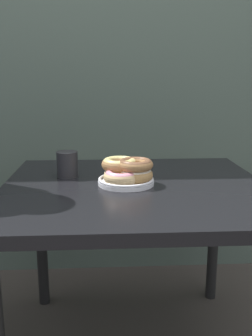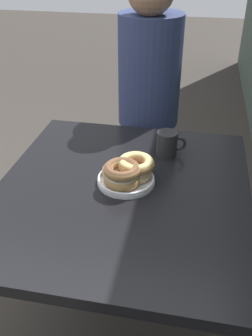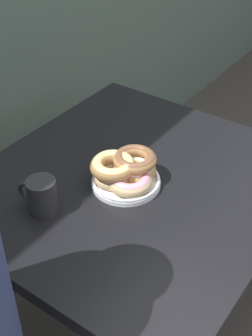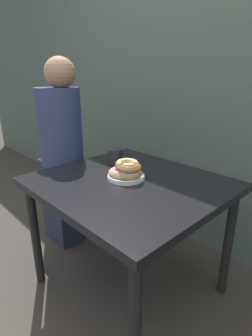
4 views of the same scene
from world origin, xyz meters
TOP-DOWN VIEW (x-y plane):
  - wall_back at (0.00, 1.12)m, footprint 8.00×0.05m
  - dining_table at (0.00, 0.40)m, footprint 0.95×0.87m
  - donut_plate at (-0.03, 0.41)m, footprint 0.22×0.23m
  - coffee_mug at (-0.25, 0.52)m, footprint 0.08×0.12m

SIDE VIEW (x-z plane):
  - dining_table at x=0.00m, z-range 0.27..0.97m
  - donut_plate at x=-0.03m, z-range 0.70..0.79m
  - coffee_mug at x=-0.25m, z-range 0.70..0.80m
  - wall_back at x=0.00m, z-range 0.00..2.60m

